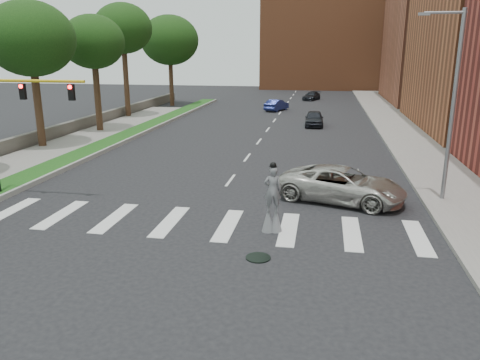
% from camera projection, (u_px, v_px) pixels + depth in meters
% --- Properties ---
extents(ground_plane, '(160.00, 160.00, 0.00)m').
position_uv_depth(ground_plane, '(192.00, 232.00, 19.15)').
color(ground_plane, black).
rests_on(ground_plane, ground).
extents(grass_median, '(2.00, 60.00, 0.25)m').
position_uv_depth(grass_median, '(126.00, 136.00, 40.03)').
color(grass_median, '#174614').
rests_on(grass_median, ground).
extents(median_curb, '(0.20, 60.00, 0.28)m').
position_uv_depth(median_curb, '(138.00, 136.00, 39.84)').
color(median_curb, gray).
rests_on(median_curb, ground).
extents(sidewalk_left, '(4.00, 60.00, 0.18)m').
position_uv_depth(sidewalk_left, '(22.00, 161.00, 31.06)').
color(sidewalk_left, slate).
rests_on(sidewalk_left, ground).
extents(sidewalk_right, '(5.00, 90.00, 0.18)m').
position_uv_depth(sidewalk_right, '(409.00, 135.00, 40.73)').
color(sidewalk_right, slate).
rests_on(sidewalk_right, ground).
extents(stone_wall, '(0.50, 56.00, 1.10)m').
position_uv_depth(stone_wall, '(78.00, 125.00, 42.74)').
color(stone_wall, '#504C45').
rests_on(stone_wall, ground).
extents(manhole, '(0.90, 0.90, 0.04)m').
position_uv_depth(manhole, '(258.00, 258.00, 16.74)').
color(manhole, black).
rests_on(manhole, ground).
extents(building_far, '(16.00, 22.00, 20.00)m').
position_uv_depth(building_far, '(453.00, 29.00, 63.97)').
color(building_far, '#9E533A').
rests_on(building_far, ground).
extents(building_backdrop, '(26.00, 14.00, 18.00)m').
position_uv_depth(building_backdrop, '(332.00, 40.00, 89.70)').
color(building_backdrop, '#995230').
rests_on(building_backdrop, ground).
extents(streetlight, '(2.05, 0.20, 9.00)m').
position_uv_depth(streetlight, '(452.00, 101.00, 21.69)').
color(streetlight, slate).
rests_on(streetlight, ground).
extents(traffic_signal, '(5.30, 0.23, 6.20)m').
position_uv_depth(traffic_signal, '(11.00, 115.00, 22.53)').
color(traffic_signal, black).
rests_on(traffic_signal, ground).
extents(stilt_performer, '(0.83, 0.58, 2.93)m').
position_uv_depth(stilt_performer, '(272.00, 203.00, 18.91)').
color(stilt_performer, '#382316').
rests_on(stilt_performer, ground).
extents(suv_crossing, '(6.68, 4.51, 1.70)m').
position_uv_depth(suv_crossing, '(342.00, 185.00, 22.83)').
color(suv_crossing, '#BBB8B0').
rests_on(suv_crossing, ground).
extents(car_near, '(1.83, 4.36, 1.47)m').
position_uv_depth(car_near, '(314.00, 119.00, 45.67)').
color(car_near, black).
rests_on(car_near, ground).
extents(car_mid, '(2.81, 4.42, 1.37)m').
position_uv_depth(car_mid, '(277.00, 105.00, 57.27)').
color(car_mid, navy).
rests_on(car_mid, ground).
extents(car_far, '(2.94, 4.49, 1.21)m').
position_uv_depth(car_far, '(312.00, 96.00, 69.45)').
color(car_far, black).
rests_on(car_far, ground).
extents(tree_2, '(6.32, 6.32, 10.67)m').
position_uv_depth(tree_2, '(30.00, 39.00, 33.50)').
color(tree_2, '#382316').
rests_on(tree_2, ground).
extents(tree_3, '(5.45, 5.45, 10.20)m').
position_uv_depth(tree_3, '(93.00, 43.00, 40.52)').
color(tree_3, '#382316').
rests_on(tree_3, ground).
extents(tree_4, '(6.16, 6.16, 12.03)m').
position_uv_depth(tree_4, '(123.00, 29.00, 49.23)').
color(tree_4, '#382316').
rests_on(tree_4, ground).
extents(tree_5, '(7.48, 7.48, 11.61)m').
position_uv_depth(tree_5, '(170.00, 40.00, 60.52)').
color(tree_5, '#382316').
rests_on(tree_5, ground).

